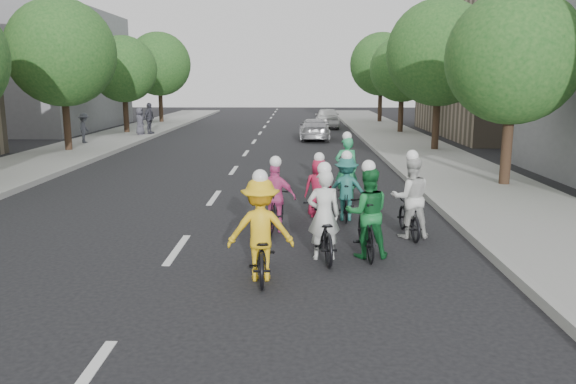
{
  "coord_description": "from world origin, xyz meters",
  "views": [
    {
      "loc": [
        2.38,
        -10.64,
        3.29
      ],
      "look_at": [
        2.18,
        0.87,
        1.0
      ],
      "focal_mm": 35.0,
      "sensor_mm": 36.0,
      "label": 1
    }
  ],
  "objects_px": {
    "cyclist_6": "(410,206)",
    "follow_car_trail": "(327,118)",
    "spectator_1": "(149,118)",
    "cyclist_3": "(276,204)",
    "spectator_2": "(140,121)",
    "cyclist_4": "(319,194)",
    "follow_car_lead": "(314,129)",
    "cyclist_0": "(323,227)",
    "cyclist_1": "(367,220)",
    "cyclist_7": "(346,193)",
    "spectator_0": "(84,128)",
    "cyclist_2": "(261,239)",
    "cyclist_5": "(346,176)"
  },
  "relations": [
    {
      "from": "spectator_1",
      "to": "cyclist_4",
      "type": "bearing_deg",
      "value": -142.77
    },
    {
      "from": "follow_car_trail",
      "to": "spectator_2",
      "type": "bearing_deg",
      "value": 32.41
    },
    {
      "from": "cyclist_7",
      "to": "spectator_2",
      "type": "distance_m",
      "value": 22.47
    },
    {
      "from": "cyclist_2",
      "to": "cyclist_3",
      "type": "height_order",
      "value": "cyclist_2"
    },
    {
      "from": "cyclist_6",
      "to": "spectator_1",
      "type": "height_order",
      "value": "spectator_1"
    },
    {
      "from": "cyclist_0",
      "to": "cyclist_6",
      "type": "height_order",
      "value": "cyclist_6"
    },
    {
      "from": "cyclist_4",
      "to": "cyclist_2",
      "type": "bearing_deg",
      "value": 76.78
    },
    {
      "from": "cyclist_5",
      "to": "spectator_1",
      "type": "height_order",
      "value": "spectator_1"
    },
    {
      "from": "cyclist_6",
      "to": "follow_car_trail",
      "type": "bearing_deg",
      "value": -93.11
    },
    {
      "from": "cyclist_2",
      "to": "spectator_0",
      "type": "bearing_deg",
      "value": -65.65
    },
    {
      "from": "cyclist_1",
      "to": "cyclist_4",
      "type": "height_order",
      "value": "cyclist_1"
    },
    {
      "from": "cyclist_6",
      "to": "spectator_0",
      "type": "height_order",
      "value": "cyclist_6"
    },
    {
      "from": "cyclist_7",
      "to": "follow_car_trail",
      "type": "xyz_separation_m",
      "value": [
        0.93,
        26.7,
        0.07
      ]
    },
    {
      "from": "cyclist_1",
      "to": "spectator_0",
      "type": "relative_size",
      "value": 1.23
    },
    {
      "from": "cyclist_6",
      "to": "follow_car_lead",
      "type": "distance_m",
      "value": 20.03
    },
    {
      "from": "cyclist_5",
      "to": "cyclist_7",
      "type": "xyz_separation_m",
      "value": [
        -0.21,
        -2.44,
        -0.01
      ]
    },
    {
      "from": "cyclist_3",
      "to": "spectator_2",
      "type": "relative_size",
      "value": 1.07
    },
    {
      "from": "spectator_0",
      "to": "spectator_2",
      "type": "relative_size",
      "value": 0.95
    },
    {
      "from": "spectator_1",
      "to": "spectator_2",
      "type": "xyz_separation_m",
      "value": [
        -0.43,
        -0.53,
        -0.13
      ]
    },
    {
      "from": "cyclist_1",
      "to": "cyclist_3",
      "type": "bearing_deg",
      "value": -47.11
    },
    {
      "from": "cyclist_7",
      "to": "follow_car_trail",
      "type": "relative_size",
      "value": 0.4
    },
    {
      "from": "cyclist_4",
      "to": "cyclist_5",
      "type": "bearing_deg",
      "value": -111.06
    },
    {
      "from": "spectator_0",
      "to": "cyclist_2",
      "type": "bearing_deg",
      "value": -155.83
    },
    {
      "from": "cyclist_5",
      "to": "cyclist_1",
      "type": "bearing_deg",
      "value": 82.68
    },
    {
      "from": "cyclist_1",
      "to": "cyclist_6",
      "type": "height_order",
      "value": "cyclist_6"
    },
    {
      "from": "cyclist_1",
      "to": "spectator_2",
      "type": "relative_size",
      "value": 1.17
    },
    {
      "from": "cyclist_6",
      "to": "follow_car_trail",
      "type": "xyz_separation_m",
      "value": [
        -0.3,
        28.16,
        0.04
      ]
    },
    {
      "from": "spectator_1",
      "to": "spectator_0",
      "type": "bearing_deg",
      "value": 170.25
    },
    {
      "from": "cyclist_0",
      "to": "cyclist_1",
      "type": "bearing_deg",
      "value": -177.42
    },
    {
      "from": "cyclist_0",
      "to": "cyclist_2",
      "type": "relative_size",
      "value": 1.03
    },
    {
      "from": "cyclist_1",
      "to": "spectator_0",
      "type": "height_order",
      "value": "cyclist_1"
    },
    {
      "from": "follow_car_lead",
      "to": "cyclist_4",
      "type": "bearing_deg",
      "value": 88.95
    },
    {
      "from": "cyclist_6",
      "to": "cyclist_0",
      "type": "bearing_deg",
      "value": 34.52
    },
    {
      "from": "spectator_0",
      "to": "cyclist_7",
      "type": "bearing_deg",
      "value": -145.55
    },
    {
      "from": "spectator_0",
      "to": "cyclist_1",
      "type": "bearing_deg",
      "value": -149.83
    },
    {
      "from": "cyclist_3",
      "to": "follow_car_lead",
      "type": "height_order",
      "value": "cyclist_3"
    },
    {
      "from": "follow_car_trail",
      "to": "cyclist_2",
      "type": "bearing_deg",
      "value": 86.51
    },
    {
      "from": "follow_car_lead",
      "to": "spectator_2",
      "type": "distance_m",
      "value": 10.34
    },
    {
      "from": "cyclist_1",
      "to": "cyclist_3",
      "type": "xyz_separation_m",
      "value": [
        -1.79,
        1.78,
        -0.08
      ]
    },
    {
      "from": "follow_car_trail",
      "to": "spectator_0",
      "type": "xyz_separation_m",
      "value": [
        -12.99,
        -11.33,
        0.19
      ]
    },
    {
      "from": "cyclist_1",
      "to": "cyclist_7",
      "type": "height_order",
      "value": "cyclist_1"
    },
    {
      "from": "cyclist_7",
      "to": "spectator_0",
      "type": "height_order",
      "value": "cyclist_7"
    },
    {
      "from": "follow_car_trail",
      "to": "spectator_1",
      "type": "relative_size",
      "value": 2.28
    },
    {
      "from": "follow_car_lead",
      "to": "follow_car_trail",
      "type": "bearing_deg",
      "value": -97.7
    },
    {
      "from": "follow_car_lead",
      "to": "cyclist_6",
      "type": "bearing_deg",
      "value": 94.43
    },
    {
      "from": "cyclist_0",
      "to": "cyclist_5",
      "type": "relative_size",
      "value": 1.01
    },
    {
      "from": "follow_car_lead",
      "to": "spectator_1",
      "type": "distance_m",
      "value": 10.01
    },
    {
      "from": "cyclist_3",
      "to": "cyclist_7",
      "type": "distance_m",
      "value": 1.95
    },
    {
      "from": "cyclist_4",
      "to": "cyclist_7",
      "type": "distance_m",
      "value": 0.74
    },
    {
      "from": "cyclist_7",
      "to": "spectator_2",
      "type": "height_order",
      "value": "spectator_2"
    }
  ]
}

